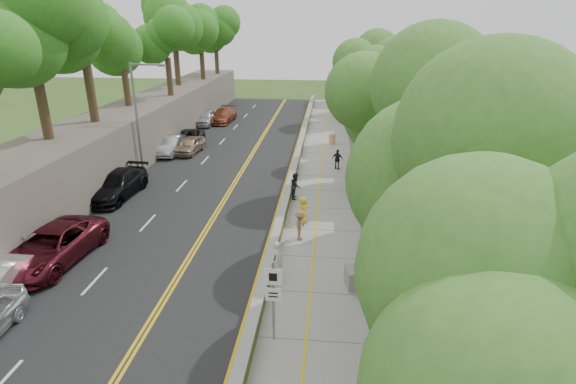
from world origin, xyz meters
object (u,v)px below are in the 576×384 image
object	(u,v)px
concrete_block	(361,277)
car_2	(52,246)
person_far	(338,159)
signpost	(273,293)
construction_barrel	(332,139)
painter_0	(303,210)
streetlight	(139,112)

from	to	relation	value
concrete_block	car_2	bearing A→B (deg)	177.26
car_2	person_far	xyz separation A→B (m)	(13.27, 15.27, -0.05)
signpost	construction_barrel	distance (m)	27.13
car_2	painter_0	bearing A→B (deg)	30.23
concrete_block	person_far	size ratio (longest dim) A/B	0.81
streetlight	car_2	distance (m)	13.17
streetlight	person_far	bearing A→B (deg)	10.86
signpost	car_2	xyz separation A→B (m)	(-10.90, 4.41, -1.10)
construction_barrel	painter_0	size ratio (longest dim) A/B	0.61
construction_barrel	concrete_block	world-z (taller)	construction_barrel
car_2	streetlight	bearing A→B (deg)	97.29
signpost	construction_barrel	world-z (taller)	signpost
signpost	person_far	size ratio (longest dim) A/B	2.02
signpost	construction_barrel	size ratio (longest dim) A/B	3.27
construction_barrel	painter_0	distance (m)	17.25
car_2	construction_barrel	bearing A→B (deg)	64.91
concrete_block	person_far	distance (m)	15.98
construction_barrel	person_far	xyz separation A→B (m)	(0.42, -7.35, 0.29)
signpost	construction_barrel	xyz separation A→B (m)	(1.95, 27.02, -1.44)
streetlight	car_2	world-z (taller)	streetlight
concrete_block	painter_0	xyz separation A→B (m)	(-2.85, 6.12, 0.36)
streetlight	person_far	xyz separation A→B (m)	(13.88, 2.66, -3.82)
construction_barrel	person_far	world-z (taller)	person_far
streetlight	concrete_block	world-z (taller)	streetlight
streetlight	construction_barrel	bearing A→B (deg)	36.63
car_2	person_far	size ratio (longest dim) A/B	3.87
construction_barrel	car_2	distance (m)	26.01
signpost	concrete_block	xyz separation A→B (m)	(3.25, 3.73, -1.50)
construction_barrel	painter_0	xyz separation A→B (m)	(-1.55, -17.17, 0.30)
construction_barrel	person_far	distance (m)	7.36
painter_0	person_far	world-z (taller)	painter_0
car_2	person_far	distance (m)	20.23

